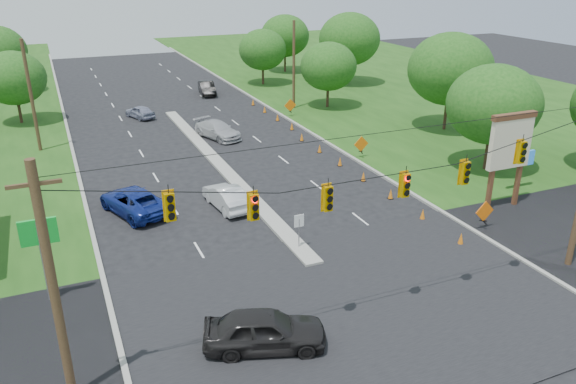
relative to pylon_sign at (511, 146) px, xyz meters
name	(u,v)px	position (x,y,z in m)	size (l,w,h in m)	color
ground	(354,307)	(-14.31, -6.20, -4.00)	(160.00, 160.00, 0.00)	black
grass_right	(526,126)	(15.69, 13.80, -4.00)	(40.00, 160.00, 0.06)	#1E4714
cross_street	(354,307)	(-14.31, -6.20, -4.00)	(160.00, 14.00, 0.02)	black
curb_left	(72,147)	(-24.41, 23.80, -4.00)	(0.25, 110.00, 0.16)	gray
curb_right	(292,122)	(-4.21, 23.80, -4.00)	(0.25, 110.00, 0.16)	gray
median	(219,164)	(-14.31, 14.80, -4.00)	(1.00, 34.00, 0.18)	gray
median_sign	(299,225)	(-14.31, -0.20, -2.54)	(0.55, 0.06, 2.05)	gray
signal_span	(370,216)	(-14.37, -7.20, 0.97)	(25.60, 0.32, 9.00)	#422D1C
utility_pole_far_left	(31,97)	(-26.81, 23.80, 0.50)	(0.28, 0.28, 9.00)	#422D1C
utility_pole_far_right	(294,66)	(-1.81, 28.80, 0.50)	(0.28, 0.28, 9.00)	#422D1C
pylon_sign	(511,146)	(0.00, 0.00, 0.00)	(5.90, 2.30, 6.12)	#59331E
cone_0	(461,239)	(-5.90, -3.20, -3.65)	(0.32, 0.32, 0.70)	orange
cone_1	(423,214)	(-5.90, 0.30, -3.65)	(0.32, 0.32, 0.70)	orange
cone_2	(391,194)	(-5.90, 3.80, -3.65)	(0.32, 0.32, 0.70)	orange
cone_3	(363,176)	(-5.90, 7.30, -3.65)	(0.32, 0.32, 0.70)	orange
cone_4	(340,161)	(-5.90, 10.80, -3.65)	(0.32, 0.32, 0.70)	orange
cone_5	(320,148)	(-5.90, 14.30, -3.65)	(0.32, 0.32, 0.70)	orange
cone_6	(302,137)	(-5.90, 17.80, -3.65)	(0.32, 0.32, 0.70)	orange
cone_7	(292,126)	(-5.30, 21.30, -3.65)	(0.32, 0.32, 0.70)	orange
cone_8	(278,117)	(-5.30, 24.80, -3.65)	(0.32, 0.32, 0.70)	orange
cone_9	(265,109)	(-5.30, 28.30, -3.65)	(0.32, 0.32, 0.70)	orange
cone_10	(253,102)	(-5.30, 31.80, -3.65)	(0.32, 0.32, 0.70)	orange
work_sign_0	(484,212)	(-3.51, -2.20, -2.91)	(1.27, 0.58, 1.37)	black
work_sign_1	(361,145)	(-3.51, 11.80, -2.91)	(1.27, 0.58, 1.37)	black
work_sign_2	(290,106)	(-3.51, 25.80, -2.91)	(1.27, 0.58, 1.37)	black
tree_5	(14,78)	(-28.31, 33.80, 0.34)	(5.88, 5.88, 6.86)	black
tree_7	(494,104)	(3.69, 5.80, 0.96)	(6.72, 6.72, 7.84)	black
tree_8	(450,69)	(7.69, 15.80, 1.58)	(7.56, 7.56, 8.82)	black
tree_9	(328,66)	(1.69, 27.80, 0.34)	(5.88, 5.88, 6.86)	black
tree_10	(349,39)	(9.69, 37.80, 1.58)	(7.56, 7.56, 8.82)	black
tree_11	(285,36)	(5.69, 48.80, 0.96)	(6.72, 6.72, 7.84)	black
tree_12	(263,50)	(-0.31, 41.80, 0.34)	(5.88, 5.88, 6.86)	black
black_sedan	(265,330)	(-19.01, -7.27, -3.16)	(1.97, 4.91, 1.67)	black
white_sedan	(226,197)	(-16.21, 6.70, -3.27)	(1.55, 4.45, 1.47)	silver
blue_pickup	(134,201)	(-21.66, 8.20, -3.23)	(2.55, 5.53, 1.54)	navy
silver_car_far	(218,130)	(-12.34, 21.54, -3.26)	(2.07, 5.09, 1.48)	#B1B0B4
silver_car_oncoming	(140,112)	(-17.46, 31.16, -3.36)	(1.51, 3.76, 1.28)	gray
dark_car_receding	(207,88)	(-8.44, 38.88, -3.23)	(1.63, 4.67, 1.54)	black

